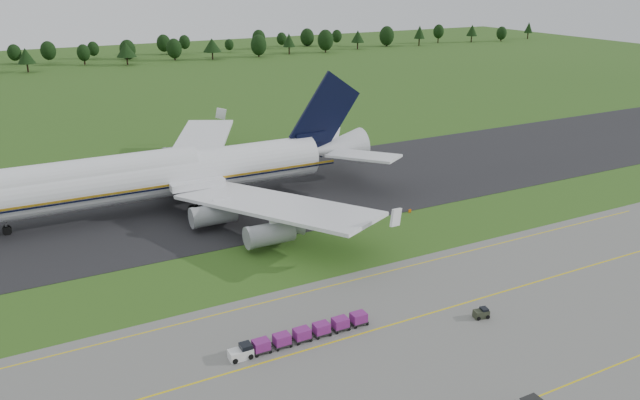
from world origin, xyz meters
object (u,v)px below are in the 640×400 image
aircraft (162,174)px  utility_cart (481,314)px  baggage_train (299,335)px  edge_markers (350,223)px

aircraft → utility_cart: bearing=-66.0°
aircraft → baggage_train: (2.66, -49.61, -5.43)m
aircraft → baggage_train: size_ratio=4.51×
utility_cart → edge_markers: size_ratio=0.08×
utility_cart → edge_markers: (0.66, 33.16, -0.27)m
baggage_train → edge_markers: baggage_train is taller
utility_cart → edge_markers: bearing=88.9°
baggage_train → edge_markers: 35.67m
utility_cart → edge_markers: 33.17m
aircraft → utility_cart: size_ratio=39.61×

